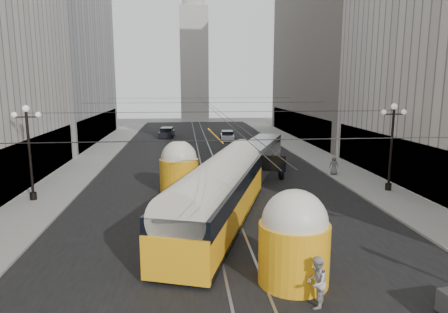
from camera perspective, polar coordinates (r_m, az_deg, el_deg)
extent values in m
cube|color=black|center=(42.54, -2.46, -0.37)|extent=(20.00, 85.00, 0.02)
cube|color=gray|center=(46.92, -17.50, 0.26)|extent=(4.00, 72.00, 0.15)
cube|color=gray|center=(48.09, 11.73, 0.76)|extent=(4.00, 72.00, 0.15)
cube|color=gray|center=(42.51, -3.46, -0.39)|extent=(0.12, 85.00, 0.04)
cube|color=gray|center=(42.59, -1.45, -0.35)|extent=(0.12, 85.00, 0.04)
cube|color=black|center=(35.74, -24.75, -0.10)|extent=(0.10, 18.00, 3.60)
cube|color=#999999|center=(60.23, -23.60, 15.31)|extent=(12.00, 28.00, 28.00)
cube|color=black|center=(58.73, -17.22, 4.10)|extent=(0.10, 25.20, 3.60)
cube|color=black|center=(35.76, 21.66, 0.12)|extent=(0.10, 18.00, 3.60)
cube|color=#514C47|center=(61.98, 16.25, 17.44)|extent=(12.00, 32.00, 32.00)
cube|color=black|center=(59.83, 10.26, 4.50)|extent=(0.10, 28.80, 3.60)
cube|color=#B2AFA8|center=(89.37, -4.29, 12.92)|extent=(6.00, 6.00, 24.00)
cylinder|color=black|center=(29.50, -25.99, 0.05)|extent=(0.18, 0.18, 6.00)
cylinder|color=black|center=(30.06, -25.58, -5.12)|extent=(0.44, 0.44, 0.50)
cylinder|color=black|center=(29.20, -26.39, 5.08)|extent=(1.60, 0.08, 0.08)
sphere|color=white|center=(29.16, -26.48, 6.15)|extent=(0.44, 0.44, 0.44)
sphere|color=white|center=(29.46, -27.78, 5.29)|extent=(0.36, 0.36, 0.36)
sphere|color=white|center=(28.93, -25.02, 5.44)|extent=(0.36, 0.36, 0.36)
cylinder|color=black|center=(31.42, 22.75, 0.86)|extent=(0.18, 0.18, 6.00)
cylinder|color=black|center=(31.95, 22.41, -4.01)|extent=(0.44, 0.44, 0.50)
cylinder|color=black|center=(31.13, 23.09, 5.58)|extent=(1.60, 0.08, 0.08)
sphere|color=white|center=(31.10, 23.16, 6.59)|extent=(0.44, 0.44, 0.44)
sphere|color=white|center=(30.77, 21.87, 5.90)|extent=(0.36, 0.36, 0.36)
sphere|color=white|center=(31.49, 24.31, 5.81)|extent=(0.36, 0.36, 0.36)
cylinder|color=black|center=(13.57, 4.22, 2.38)|extent=(25.00, 0.03, 0.03)
cylinder|color=black|center=(27.41, -0.82, 6.39)|extent=(25.00, 0.03, 0.03)
cylinder|color=black|center=(41.35, -2.48, 7.70)|extent=(25.00, 0.03, 0.03)
cylinder|color=black|center=(55.32, -3.31, 8.35)|extent=(25.00, 0.03, 0.03)
cylinder|color=black|center=(45.35, -2.77, 7.67)|extent=(0.03, 72.00, 0.03)
cylinder|color=black|center=(45.37, -2.26, 7.68)|extent=(0.03, 72.00, 0.03)
cube|color=#FFAB16|center=(22.76, -0.66, -6.90)|extent=(7.42, 15.27, 1.84)
cube|color=black|center=(23.03, -0.66, -8.96)|extent=(7.28, 14.84, 0.32)
cube|color=black|center=(22.43, -0.67, -3.99)|extent=(7.37, 15.06, 0.92)
cylinder|color=silver|center=(22.36, -0.67, -3.19)|extent=(7.04, 14.95, 2.49)
cylinder|color=#FFAB16|center=(16.54, 9.93, -13.45)|extent=(2.81, 2.81, 2.49)
sphere|color=silver|center=(16.07, 10.07, -9.21)|extent=(2.60, 2.60, 2.60)
cylinder|color=#FFAB16|center=(29.51, -6.42, -2.73)|extent=(2.81, 2.81, 2.49)
sphere|color=silver|center=(29.25, -6.47, -0.25)|extent=(2.60, 2.60, 2.60)
sphere|color=#FFF2BF|center=(15.83, 12.29, -15.97)|extent=(0.36, 0.36, 0.36)
cube|color=#A7ABAD|center=(36.81, 5.14, 0.15)|extent=(6.16, 10.94, 2.72)
cube|color=black|center=(36.73, 5.15, 0.84)|extent=(6.03, 10.60, 1.00)
cube|color=black|center=(31.56, 6.97, -1.00)|extent=(1.97, 0.87, 1.27)
cylinder|color=black|center=(33.28, 4.37, -2.60)|extent=(0.30, 0.91, 0.91)
cylinder|color=black|center=(33.74, 8.16, -2.50)|extent=(0.30, 0.91, 0.91)
cylinder|color=black|center=(40.33, 2.57, -0.31)|extent=(0.30, 0.91, 0.91)
cylinder|color=black|center=(40.71, 5.73, -0.25)|extent=(0.30, 0.91, 0.91)
cube|color=white|center=(56.67, 0.47, 2.79)|extent=(2.06, 4.43, 0.77)
cube|color=black|center=(56.60, 0.47, 3.33)|extent=(1.72, 2.48, 0.72)
cylinder|color=black|center=(55.16, -0.19, 2.42)|extent=(0.22, 0.61, 0.61)
cylinder|color=black|center=(55.33, 1.46, 2.44)|extent=(0.22, 0.61, 0.61)
cylinder|color=black|center=(58.06, -0.47, 2.81)|extent=(0.22, 0.61, 0.61)
cylinder|color=black|center=(58.23, 1.10, 2.83)|extent=(0.22, 0.61, 0.61)
cube|color=black|center=(60.77, -8.16, 3.22)|extent=(2.28, 4.77, 0.82)
cube|color=black|center=(60.70, -8.18, 3.77)|extent=(1.88, 2.67, 0.78)
cylinder|color=black|center=(59.27, -9.05, 2.86)|extent=(0.22, 0.66, 0.66)
cylinder|color=black|center=(59.19, -7.39, 2.89)|extent=(0.22, 0.66, 0.66)
cylinder|color=black|center=(62.39, -8.89, 3.23)|extent=(0.22, 0.66, 0.66)
cylinder|color=black|center=(62.31, -7.31, 3.26)|extent=(0.22, 0.66, 0.66)
imported|color=#B5B1A9|center=(15.19, 13.05, -17.10)|extent=(1.05, 1.14, 1.88)
imported|color=slate|center=(35.79, 15.43, -1.21)|extent=(0.89, 0.68, 1.61)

